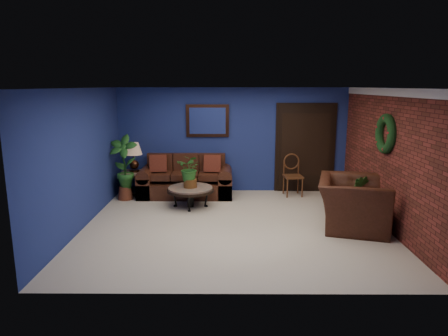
{
  "coord_description": "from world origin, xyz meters",
  "views": [
    {
      "loc": [
        -0.15,
        -7.04,
        2.55
      ],
      "look_at": [
        -0.2,
        0.55,
        0.97
      ],
      "focal_mm": 32.0,
      "sensor_mm": 36.0,
      "label": 1
    }
  ],
  "objects_px": {
    "side_chair": "(292,172)",
    "coffee_table": "(190,190)",
    "armchair": "(353,203)",
    "end_table": "(135,177)",
    "sofa": "(186,182)",
    "table_lamp": "(134,154)"
  },
  "relations": [
    {
      "from": "end_table",
      "to": "sofa",
      "type": "bearing_deg",
      "value": 1.49
    },
    {
      "from": "side_chair",
      "to": "table_lamp",
      "type": "bearing_deg",
      "value": 174.87
    },
    {
      "from": "sofa",
      "to": "coffee_table",
      "type": "bearing_deg",
      "value": -78.86
    },
    {
      "from": "side_chair",
      "to": "coffee_table",
      "type": "bearing_deg",
      "value": -163.29
    },
    {
      "from": "coffee_table",
      "to": "side_chair",
      "type": "relative_size",
      "value": 1.02
    },
    {
      "from": "sofa",
      "to": "coffee_table",
      "type": "xyz_separation_m",
      "value": [
        0.19,
        -0.94,
        0.05
      ]
    },
    {
      "from": "armchair",
      "to": "end_table",
      "type": "bearing_deg",
      "value": 80.11
    },
    {
      "from": "coffee_table",
      "to": "end_table",
      "type": "xyz_separation_m",
      "value": [
        -1.39,
        0.91,
        0.06
      ]
    },
    {
      "from": "coffee_table",
      "to": "armchair",
      "type": "height_order",
      "value": "armchair"
    },
    {
      "from": "end_table",
      "to": "table_lamp",
      "type": "height_order",
      "value": "table_lamp"
    },
    {
      "from": "sofa",
      "to": "end_table",
      "type": "xyz_separation_m",
      "value": [
        -1.2,
        -0.03,
        0.12
      ]
    },
    {
      "from": "sofa",
      "to": "table_lamp",
      "type": "height_order",
      "value": "table_lamp"
    },
    {
      "from": "table_lamp",
      "to": "sofa",
      "type": "bearing_deg",
      "value": 1.49
    },
    {
      "from": "coffee_table",
      "to": "side_chair",
      "type": "height_order",
      "value": "side_chair"
    },
    {
      "from": "end_table",
      "to": "coffee_table",
      "type": "bearing_deg",
      "value": -33.26
    },
    {
      "from": "end_table",
      "to": "side_chair",
      "type": "height_order",
      "value": "side_chair"
    },
    {
      "from": "table_lamp",
      "to": "coffee_table",
      "type": "bearing_deg",
      "value": -33.26
    },
    {
      "from": "table_lamp",
      "to": "side_chair",
      "type": "distance_m",
      "value": 3.73
    },
    {
      "from": "sofa",
      "to": "armchair",
      "type": "relative_size",
      "value": 1.56
    },
    {
      "from": "end_table",
      "to": "table_lamp",
      "type": "distance_m",
      "value": 0.56
    },
    {
      "from": "armchair",
      "to": "side_chair",
      "type": "bearing_deg",
      "value": 34.42
    },
    {
      "from": "end_table",
      "to": "armchair",
      "type": "distance_m",
      "value": 4.93
    }
  ]
}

